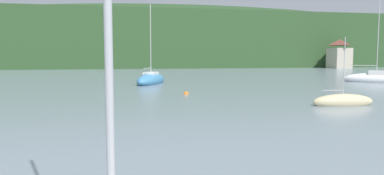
% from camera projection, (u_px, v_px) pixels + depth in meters
% --- Properties ---
extents(wooded_hillside, '(352.00, 46.97, 31.92)m').
position_uv_depth(wooded_hillside, '(161.00, 46.00, 122.69)').
color(wooded_hillside, '#2D4C28').
rests_on(wooded_hillside, ground_plane).
extents(shore_building_westcentral, '(5.15, 5.57, 8.07)m').
position_uv_depth(shore_building_westcentral, '(339.00, 54.00, 101.20)').
color(shore_building_westcentral, '#BCB29E').
rests_on(shore_building_westcentral, ground_plane).
extents(sailboat_far_3, '(5.41, 8.45, 10.29)m').
position_uv_depth(sailboat_far_3, '(151.00, 80.00, 45.33)').
color(sailboat_far_3, teal).
rests_on(sailboat_far_3, ground_plane).
extents(sailboat_far_7, '(7.93, 6.75, 12.49)m').
position_uv_depth(sailboat_far_7, '(376.00, 79.00, 47.78)').
color(sailboat_far_7, white).
rests_on(sailboat_far_7, ground_plane).
extents(sailboat_mid_8, '(4.55, 1.49, 5.08)m').
position_uv_depth(sailboat_mid_8, '(343.00, 102.00, 25.40)').
color(sailboat_mid_8, '#CCBC8E').
rests_on(sailboat_mid_8, ground_plane).
extents(mooring_buoy_near, '(0.48, 0.48, 0.48)m').
position_uv_depth(mooring_buoy_near, '(186.00, 94.00, 32.83)').
color(mooring_buoy_near, orange).
rests_on(mooring_buoy_near, ground_plane).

